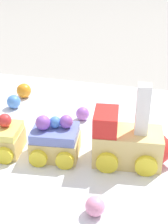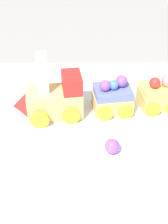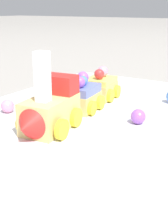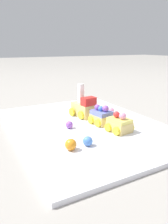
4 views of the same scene
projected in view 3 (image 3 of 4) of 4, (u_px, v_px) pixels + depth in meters
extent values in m
plane|color=gray|center=(99.00, 126.00, 0.51)|extent=(10.00, 10.00, 0.00)
cube|color=white|center=(99.00, 122.00, 0.50)|extent=(0.62, 0.46, 0.01)
cube|color=#E5C675|center=(50.00, 114.00, 0.45)|extent=(0.10, 0.06, 0.05)
cube|color=red|center=(60.00, 84.00, 0.47)|extent=(0.04, 0.05, 0.03)
cone|color=red|center=(27.00, 127.00, 0.40)|extent=(0.03, 0.05, 0.05)
cube|color=white|center=(43.00, 95.00, 0.43)|extent=(0.02, 0.02, 0.02)
cube|color=white|center=(43.00, 83.00, 0.42)|extent=(0.02, 0.02, 0.02)
cube|color=white|center=(42.00, 70.00, 0.42)|extent=(0.02, 0.02, 0.02)
cube|color=white|center=(42.00, 58.00, 0.41)|extent=(0.02, 0.02, 0.02)
cylinder|color=yellow|center=(24.00, 122.00, 0.45)|extent=(0.03, 0.01, 0.03)
cylinder|color=yellow|center=(59.00, 129.00, 0.42)|extent=(0.03, 0.01, 0.03)
cylinder|color=yellow|center=(43.00, 112.00, 0.49)|extent=(0.03, 0.01, 0.03)
cylinder|color=yellow|center=(76.00, 117.00, 0.46)|extent=(0.03, 0.01, 0.03)
cube|color=#E5C675|center=(81.00, 102.00, 0.54)|extent=(0.07, 0.06, 0.03)
cube|color=#6B7AC6|center=(81.00, 89.00, 0.53)|extent=(0.07, 0.06, 0.01)
sphere|color=#9956C6|center=(83.00, 77.00, 0.54)|extent=(0.02, 0.02, 0.02)
sphere|color=#4C84E0|center=(83.00, 81.00, 0.53)|extent=(0.02, 0.02, 0.02)
sphere|color=#9956C6|center=(80.00, 82.00, 0.51)|extent=(0.02, 0.02, 0.02)
cylinder|color=yellow|center=(61.00, 104.00, 0.54)|extent=(0.03, 0.01, 0.02)
cylinder|color=yellow|center=(92.00, 108.00, 0.51)|extent=(0.03, 0.01, 0.02)
cylinder|color=yellow|center=(71.00, 98.00, 0.57)|extent=(0.03, 0.01, 0.02)
cylinder|color=yellow|center=(101.00, 102.00, 0.55)|extent=(0.03, 0.01, 0.02)
cube|color=#E5C675|center=(100.00, 90.00, 0.61)|extent=(0.07, 0.06, 0.03)
cube|color=#EFE066|center=(100.00, 80.00, 0.61)|extent=(0.07, 0.06, 0.01)
sphere|color=pink|center=(103.00, 71.00, 0.61)|extent=(0.02, 0.02, 0.02)
sphere|color=red|center=(99.00, 74.00, 0.59)|extent=(0.02, 0.02, 0.02)
cylinder|color=yellow|center=(83.00, 92.00, 0.61)|extent=(0.03, 0.01, 0.02)
cylinder|color=yellow|center=(111.00, 96.00, 0.59)|extent=(0.03, 0.01, 0.02)
cylinder|color=yellow|center=(90.00, 88.00, 0.64)|extent=(0.03, 0.01, 0.02)
cylinder|color=yellow|center=(117.00, 91.00, 0.62)|extent=(0.03, 0.01, 0.02)
sphere|color=#9956C6|center=(138.00, 117.00, 0.48)|extent=(0.02, 0.02, 0.02)
sphere|color=pink|center=(8.00, 106.00, 0.53)|extent=(0.02, 0.02, 0.02)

